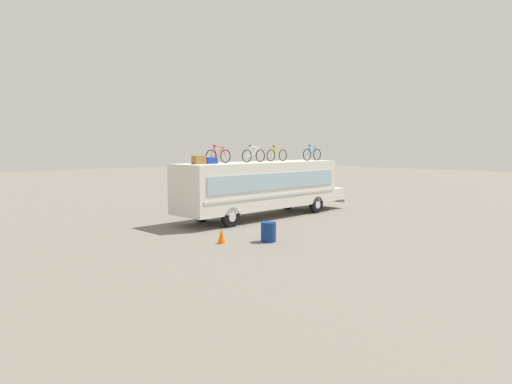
% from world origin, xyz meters
% --- Properties ---
extents(ground_plane, '(120.00, 120.00, 0.00)m').
position_xyz_m(ground_plane, '(0.00, 0.00, 0.00)').
color(ground_plane, slate).
extents(bus, '(11.89, 2.65, 3.10)m').
position_xyz_m(bus, '(0.18, 0.00, 1.79)').
color(bus, silver).
rests_on(bus, ground).
extents(luggage_bag_1, '(0.64, 0.40, 0.41)m').
position_xyz_m(luggage_bag_1, '(-4.23, 0.08, 3.31)').
color(luggage_bag_1, olive).
rests_on(luggage_bag_1, bus).
extents(luggage_bag_2, '(0.67, 0.43, 0.32)m').
position_xyz_m(luggage_bag_2, '(-3.44, 0.19, 3.26)').
color(luggage_bag_2, '#193899').
rests_on(luggage_bag_2, bus).
extents(rooftop_bicycle_1, '(1.68, 0.44, 0.93)m').
position_xyz_m(rooftop_bicycle_1, '(-2.70, 0.42, 3.49)').
color(rooftop_bicycle_1, black).
rests_on(rooftop_bicycle_1, bus).
extents(rooftop_bicycle_2, '(1.75, 0.44, 0.93)m').
position_xyz_m(rooftop_bicycle_2, '(-0.46, 0.07, 3.49)').
color(rooftop_bicycle_2, black).
rests_on(rooftop_bicycle_2, bus).
extents(rooftop_bicycle_3, '(1.74, 0.44, 0.92)m').
position_xyz_m(rooftop_bicycle_3, '(1.81, 0.42, 3.49)').
color(rooftop_bicycle_3, black).
rests_on(rooftop_bicycle_3, bus).
extents(rooftop_bicycle_4, '(1.72, 0.44, 0.97)m').
position_xyz_m(rooftop_bicycle_4, '(4.14, -0.36, 3.50)').
color(rooftop_bicycle_4, black).
rests_on(rooftop_bicycle_4, bus).
extents(trash_bin, '(0.63, 0.63, 0.83)m').
position_xyz_m(trash_bin, '(-4.48, -4.89, 0.42)').
color(trash_bin, navy).
rests_on(trash_bin, ground).
extents(traffic_cone, '(0.35, 0.35, 0.62)m').
position_xyz_m(traffic_cone, '(-6.09, -3.77, 0.31)').
color(traffic_cone, orange).
rests_on(traffic_cone, ground).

